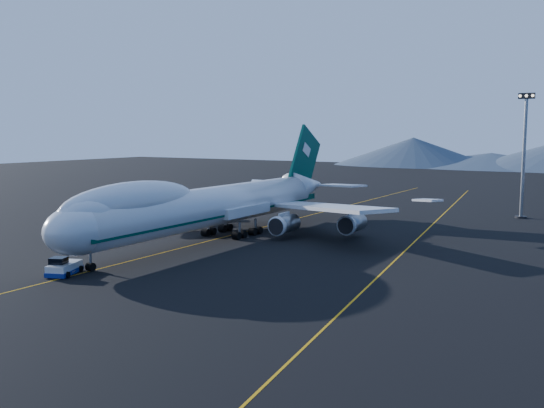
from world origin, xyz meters
The scene contains 6 objects.
ground centered at (0.00, 0.00, 0.00)m, with size 500.00×500.00×0.00m, color black.
taxiway_line_main centered at (0.00, 0.00, 0.01)m, with size 0.25×220.00×0.01m, color orange.
taxiway_line_side centered at (30.00, 10.00, 0.01)m, with size 0.25×200.00×0.01m, color orange.
boeing_747 centered at (0.00, 0.03, 5.81)m, with size 59.62×72.43×19.37m.
pushback_tug centered at (-1.39, -29.50, 0.71)m, with size 4.34×5.79×2.26m.
floodlight_mast centered at (39.64, 53.65, 13.01)m, with size 3.17×2.38×25.69m.
Camera 1 is at (59.20, -79.98, 17.77)m, focal length 40.00 mm.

